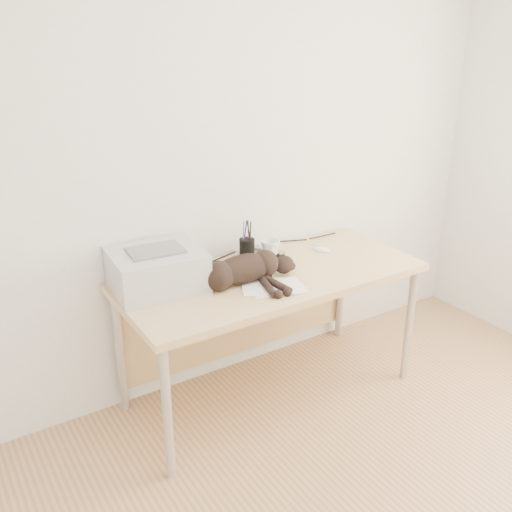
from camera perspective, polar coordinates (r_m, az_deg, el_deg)
wall_back at (r=3.09m, az=-2.08°, el=10.10°), size 3.50×0.00×3.50m
desk at (r=3.10m, az=0.66°, el=-3.46°), size 1.60×0.70×0.74m
printer at (r=2.82m, az=-9.88°, el=-1.33°), size 0.46×0.40×0.20m
papers at (r=2.81m, az=1.73°, el=-3.13°), size 0.35×0.29×0.01m
cat at (r=2.83m, az=-1.55°, el=-1.54°), size 0.68×0.33×0.16m
mug at (r=3.16m, az=1.45°, el=0.74°), size 0.14×0.14×0.10m
pen_cup at (r=3.14m, az=-0.91°, el=0.75°), size 0.08×0.08×0.22m
remote_grey at (r=3.23m, az=1.22°, el=0.49°), size 0.12×0.20×0.02m
remote_black at (r=3.00m, az=0.92°, el=-1.27°), size 0.14×0.20×0.02m
mouse at (r=3.28m, az=6.59°, el=0.81°), size 0.10×0.12×0.03m
cable_tangle at (r=3.21m, az=-1.50°, el=0.24°), size 1.36×0.08×0.01m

